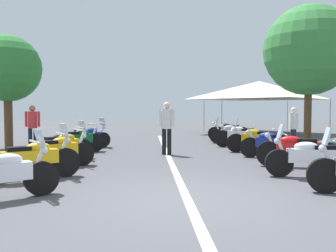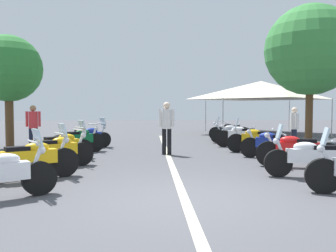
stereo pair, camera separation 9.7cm
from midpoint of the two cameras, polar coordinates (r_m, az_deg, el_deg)
name	(u,v)px [view 1 (the left image)]	position (r m, az deg, el deg)	size (l,w,h in m)	color
ground_plane	(188,200)	(6.21, 2.67, -11.66)	(80.00, 80.00, 0.00)	#4C4C51
lane_centre_stripe	(170,159)	(10.91, 0.03, -5.34)	(18.74, 0.16, 0.01)	beige
motorcycle_left_row_1	(31,159)	(8.25, -21.29, -4.89)	(1.29, 1.95, 1.22)	black
motorcycle_left_row_2	(56,151)	(9.69, -17.64, -3.81)	(1.33, 1.80, 1.00)	black
motorcycle_left_row_3	(62,145)	(11.05, -16.80, -2.99)	(1.33, 1.70, 1.19)	black
motorcycle_left_row_4	(78,140)	(12.74, -14.35, -2.16)	(1.38, 1.68, 1.01)	black
motorcycle_left_row_5	(87,137)	(14.14, -12.93, -1.68)	(1.30, 1.73, 1.19)	black
motorcycle_right_row_1	(313,157)	(8.65, 21.78, -4.61)	(0.79, 2.14, 1.20)	black
motorcycle_right_row_2	(297,150)	(9.99, 19.57, -3.57)	(0.91, 2.06, 1.02)	black
motorcycle_right_row_3	(273,144)	(11.56, 16.12, -2.73)	(1.00, 1.95, 1.00)	black
motorcycle_right_row_4	(257,139)	(12.87, 13.75, -2.06)	(0.82, 2.13, 1.22)	black
motorcycle_right_row_5	(242,136)	(14.47, 11.45, -1.52)	(0.90, 2.11, 1.02)	black
motorcycle_right_row_6	(233,133)	(15.98, 10.13, -1.11)	(0.85, 2.06, 1.21)	black
motorcycle_right_row_7	(229,131)	(17.45, 9.49, -0.79)	(0.96, 1.97, 1.01)	black
traffic_cone_1	(33,150)	(11.73, -20.94, -3.53)	(0.36, 0.36, 0.61)	orange
bystander_1	(293,125)	(13.93, 19.17, 0.10)	(0.53, 0.32, 1.59)	#1E2338
bystander_2	(33,124)	(13.97, -20.95, 0.27)	(0.32, 0.53, 1.66)	#1E2338
bystander_3	(167,124)	(11.93, -0.45, 0.36)	(0.32, 0.51, 1.76)	black
roadside_tree_0	(7,69)	(15.54, -24.39, 8.29)	(2.61, 2.61, 4.43)	brown
roadside_tree_1	(309,51)	(17.32, 21.38, 11.13)	(3.97, 3.97, 6.11)	brown
event_tent	(259,90)	(22.54, 14.24, 5.54)	(6.50, 6.50, 3.20)	beige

